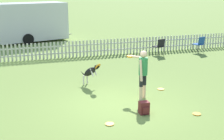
{
  "coord_description": "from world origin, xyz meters",
  "views": [
    {
      "loc": [
        -2.97,
        -8.47,
        3.55
      ],
      "look_at": [
        0.18,
        1.29,
        0.76
      ],
      "focal_mm": 50.0,
      "sensor_mm": 36.0,
      "label": 1
    }
  ],
  "objects_px": {
    "leaping_dog": "(91,72)",
    "frisbee_near_handler": "(143,91)",
    "frisbee_midfield": "(197,114)",
    "folding_chair_center": "(200,43)",
    "folding_chair_blue_left": "(160,45)",
    "handler_person": "(142,69)",
    "backpack_on_grass": "(144,108)",
    "frisbee_far_scatter": "(161,89)",
    "equipment_trailer": "(30,21)",
    "frisbee_near_dog": "(110,124)"
  },
  "relations": [
    {
      "from": "frisbee_near_handler",
      "to": "folding_chair_center",
      "type": "xyz_separation_m",
      "value": [
        5.49,
        5.01,
        0.52
      ]
    },
    {
      "from": "backpack_on_grass",
      "to": "folding_chair_center",
      "type": "height_order",
      "value": "folding_chair_center"
    },
    {
      "from": "handler_person",
      "to": "frisbee_near_handler",
      "type": "xyz_separation_m",
      "value": [
        0.29,
        0.61,
        -0.97
      ]
    },
    {
      "from": "frisbee_far_scatter",
      "to": "folding_chair_center",
      "type": "relative_size",
      "value": 0.26
    },
    {
      "from": "frisbee_far_scatter",
      "to": "folding_chair_blue_left",
      "type": "relative_size",
      "value": 0.27
    },
    {
      "from": "handler_person",
      "to": "frisbee_far_scatter",
      "type": "bearing_deg",
      "value": -2.51
    },
    {
      "from": "frisbee_midfield",
      "to": "folding_chair_center",
      "type": "bearing_deg",
      "value": 56.67
    },
    {
      "from": "frisbee_near_dog",
      "to": "equipment_trailer",
      "type": "xyz_separation_m",
      "value": [
        -1.09,
        13.58,
        1.3
      ]
    },
    {
      "from": "frisbee_near_handler",
      "to": "equipment_trailer",
      "type": "distance_m",
      "value": 11.87
    },
    {
      "from": "frisbee_far_scatter",
      "to": "frisbee_near_dog",
      "type": "bearing_deg",
      "value": -139.87
    },
    {
      "from": "frisbee_far_scatter",
      "to": "equipment_trailer",
      "type": "bearing_deg",
      "value": 107.86
    },
    {
      "from": "frisbee_near_dog",
      "to": "folding_chair_center",
      "type": "relative_size",
      "value": 0.26
    },
    {
      "from": "backpack_on_grass",
      "to": "frisbee_near_handler",
      "type": "bearing_deg",
      "value": 67.88
    },
    {
      "from": "leaping_dog",
      "to": "folding_chair_blue_left",
      "type": "xyz_separation_m",
      "value": [
        4.7,
        3.94,
        -0.01
      ]
    },
    {
      "from": "leaping_dog",
      "to": "frisbee_midfield",
      "type": "height_order",
      "value": "leaping_dog"
    },
    {
      "from": "handler_person",
      "to": "leaping_dog",
      "type": "bearing_deg",
      "value": 90.19
    },
    {
      "from": "handler_person",
      "to": "leaping_dog",
      "type": "relative_size",
      "value": 1.78
    },
    {
      "from": "handler_person",
      "to": "folding_chair_blue_left",
      "type": "bearing_deg",
      "value": 24.68
    },
    {
      "from": "leaping_dog",
      "to": "frisbee_near_handler",
      "type": "relative_size",
      "value": 3.83
    },
    {
      "from": "frisbee_near_dog",
      "to": "folding_chair_center",
      "type": "xyz_separation_m",
      "value": [
        7.36,
        7.17,
        0.52
      ]
    },
    {
      "from": "folding_chair_blue_left",
      "to": "folding_chair_center",
      "type": "bearing_deg",
      "value": 161.97
    },
    {
      "from": "leaping_dog",
      "to": "equipment_trailer",
      "type": "relative_size",
      "value": 0.17
    },
    {
      "from": "handler_person",
      "to": "frisbee_midfield",
      "type": "height_order",
      "value": "handler_person"
    },
    {
      "from": "frisbee_far_scatter",
      "to": "folding_chair_blue_left",
      "type": "bearing_deg",
      "value": 64.4
    },
    {
      "from": "leaping_dog",
      "to": "frisbee_midfield",
      "type": "xyz_separation_m",
      "value": [
        2.23,
        -3.49,
        -0.52
      ]
    },
    {
      "from": "frisbee_near_handler",
      "to": "frisbee_near_dog",
      "type": "relative_size",
      "value": 1.0
    },
    {
      "from": "leaping_dog",
      "to": "frisbee_near_handler",
      "type": "xyz_separation_m",
      "value": [
        1.54,
        -1.2,
        -0.52
      ]
    },
    {
      "from": "frisbee_near_dog",
      "to": "folding_chair_blue_left",
      "type": "bearing_deg",
      "value": 55.4
    },
    {
      "from": "frisbee_near_handler",
      "to": "folding_chair_center",
      "type": "relative_size",
      "value": 0.26
    },
    {
      "from": "leaping_dog",
      "to": "folding_chair_blue_left",
      "type": "bearing_deg",
      "value": -174.35
    },
    {
      "from": "folding_chair_center",
      "to": "equipment_trailer",
      "type": "bearing_deg",
      "value": -53.53
    },
    {
      "from": "leaping_dog",
      "to": "backpack_on_grass",
      "type": "xyz_separation_m",
      "value": [
        0.81,
        -2.98,
        -0.35
      ]
    },
    {
      "from": "leaping_dog",
      "to": "folding_chair_blue_left",
      "type": "relative_size",
      "value": 1.03
    },
    {
      "from": "backpack_on_grass",
      "to": "equipment_trailer",
      "type": "distance_m",
      "value": 13.43
    },
    {
      "from": "frisbee_far_scatter",
      "to": "folding_chair_center",
      "type": "distance_m",
      "value": 6.93
    },
    {
      "from": "leaping_dog",
      "to": "frisbee_near_handler",
      "type": "bearing_deg",
      "value": 107.63
    },
    {
      "from": "handler_person",
      "to": "frisbee_far_scatter",
      "type": "height_order",
      "value": "handler_person"
    },
    {
      "from": "frisbee_near_dog",
      "to": "frisbee_midfield",
      "type": "bearing_deg",
      "value": -2.76
    },
    {
      "from": "backpack_on_grass",
      "to": "frisbee_near_dog",
      "type": "bearing_deg",
      "value": -161.62
    },
    {
      "from": "leaping_dog",
      "to": "frisbee_near_dog",
      "type": "xyz_separation_m",
      "value": [
        -0.34,
        -3.36,
        -0.52
      ]
    },
    {
      "from": "equipment_trailer",
      "to": "backpack_on_grass",
      "type": "bearing_deg",
      "value": -96.17
    },
    {
      "from": "leaping_dog",
      "to": "backpack_on_grass",
      "type": "height_order",
      "value": "leaping_dog"
    },
    {
      "from": "folding_chair_blue_left",
      "to": "handler_person",
      "type": "bearing_deg",
      "value": 44.25
    },
    {
      "from": "leaping_dog",
      "to": "backpack_on_grass",
      "type": "relative_size",
      "value": 2.44
    },
    {
      "from": "frisbee_midfield",
      "to": "frisbee_far_scatter",
      "type": "bearing_deg",
      "value": 89.59
    },
    {
      "from": "frisbee_near_handler",
      "to": "equipment_trailer",
      "type": "xyz_separation_m",
      "value": [
        -2.97,
        11.42,
        1.3
      ]
    },
    {
      "from": "handler_person",
      "to": "leaping_dog",
      "type": "height_order",
      "value": "handler_person"
    },
    {
      "from": "leaping_dog",
      "to": "folding_chair_center",
      "type": "relative_size",
      "value": 1.0
    },
    {
      "from": "frisbee_midfield",
      "to": "frisbee_far_scatter",
      "type": "xyz_separation_m",
      "value": [
        0.02,
        2.3,
        0.0
      ]
    },
    {
      "from": "handler_person",
      "to": "backpack_on_grass",
      "type": "bearing_deg",
      "value": -144.42
    }
  ]
}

